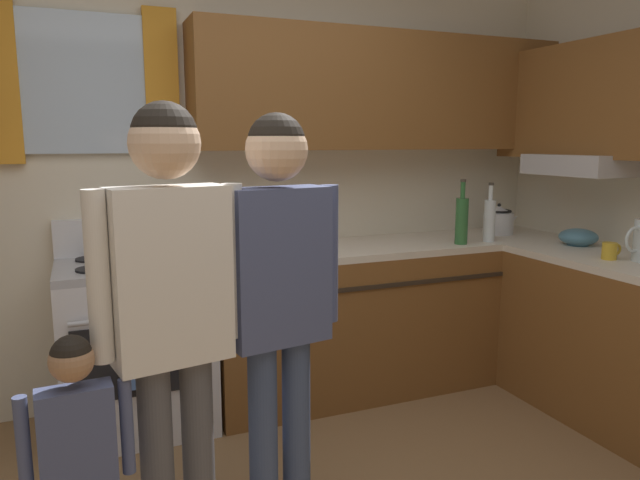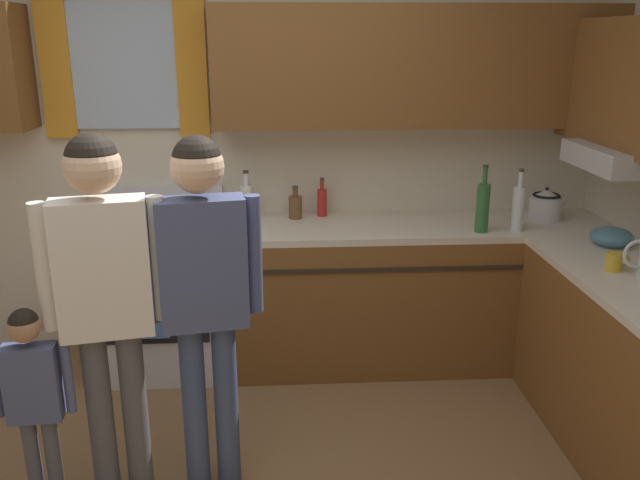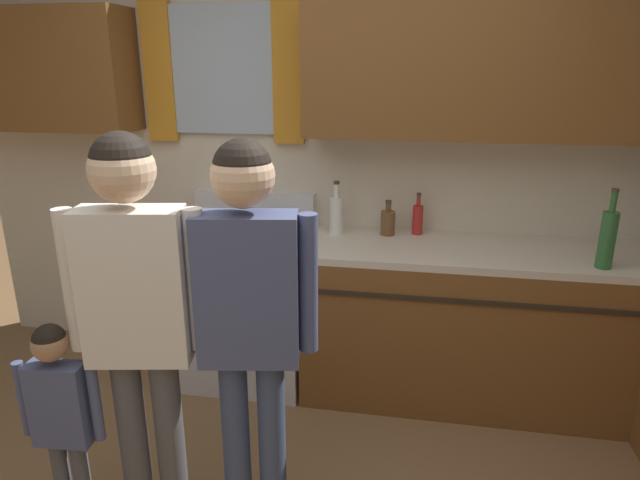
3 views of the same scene
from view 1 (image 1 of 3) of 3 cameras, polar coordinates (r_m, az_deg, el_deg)
name	(u,v)px [view 1 (image 1 of 3)]	position (r m, az deg, el deg)	size (l,w,h in m)	color
back_wall_unit	(215,143)	(3.48, -10.17, 9.28)	(4.60, 0.42, 2.60)	beige
kitchen_counter_run	(475,324)	(3.64, 14.85, -7.85)	(2.35, 2.02, 0.90)	brown
stove_oven	(136,342)	(3.31, -17.40, -9.39)	(0.75, 0.67, 1.10)	silver
bottle_squat_brown	(275,233)	(3.51, -4.42, 0.66)	(0.08, 0.08, 0.21)	brown
bottle_wine_green	(462,219)	(3.66, 13.59, 1.97)	(0.08, 0.08, 0.39)	#2D6633
bottle_milk_white	(227,230)	(3.39, -9.06, 0.99)	(0.08, 0.08, 0.31)	white
bottle_sauce_red	(299,228)	(3.60, -2.07, 1.17)	(0.06, 0.06, 0.25)	red
bottle_tall_clear	(490,219)	(3.79, 16.13, 1.96)	(0.07, 0.07, 0.37)	silver
mug_mustard_yellow	(610,251)	(3.46, 26.32, -0.95)	(0.12, 0.08, 0.09)	gold
stovetop_kettle	(499,220)	(4.14, 16.95, 1.89)	(0.27, 0.20, 0.21)	silver
mixing_bowl	(578,237)	(3.85, 23.77, 0.23)	(0.22, 0.22, 0.10)	teal
adult_holding_child	(171,294)	(1.95, -14.24, -5.13)	(0.50, 0.22, 1.64)	#4C4C51
adult_in_plaid	(278,282)	(2.12, -4.07, -4.14)	(0.50, 0.22, 1.62)	#38476B
small_child	(78,451)	(2.00, -22.42, -18.38)	(0.33, 0.13, 0.96)	#4C4C56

